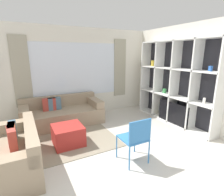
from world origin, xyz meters
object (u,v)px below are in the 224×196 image
(folding_chair, at_px, (136,137))
(ottoman, at_px, (68,135))
(couch_side, at_px, (10,154))
(shelving_unit, at_px, (176,84))
(couch_main, at_px, (62,114))

(folding_chair, bearing_deg, ottoman, -54.04)
(couch_side, bearing_deg, folding_chair, 67.74)
(shelving_unit, bearing_deg, folding_chair, -151.78)
(couch_side, bearing_deg, couch_main, 143.57)
(couch_main, bearing_deg, shelving_unit, -24.30)
(couch_side, height_order, folding_chair, folding_chair)
(shelving_unit, relative_size, folding_chair, 3.02)
(shelving_unit, xyz_separation_m, couch_side, (-4.13, -0.35, -0.80))
(couch_main, bearing_deg, couch_side, -126.43)
(shelving_unit, distance_m, folding_chair, 2.52)
(couch_main, height_order, couch_side, same)
(ottoman, bearing_deg, shelving_unit, -1.49)
(shelving_unit, height_order, couch_side, shelving_unit)
(shelving_unit, bearing_deg, couch_main, 155.70)
(couch_main, distance_m, folding_chair, 2.59)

